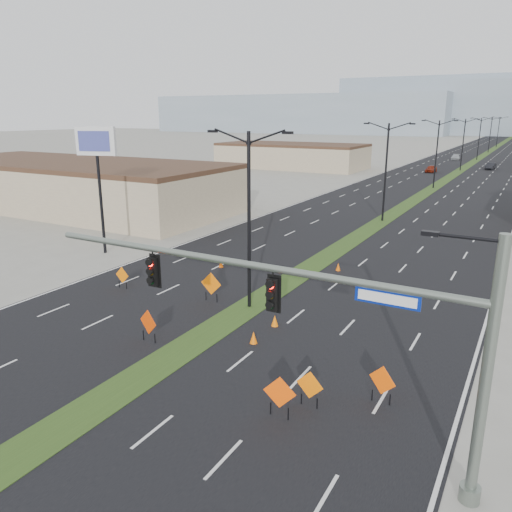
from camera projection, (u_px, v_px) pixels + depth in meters
The scene contains 29 objects.
ground at pixel (92, 408), 19.09m from camera, with size 600.00×600.00×0.00m, color gray.
road_surface at pixel (463, 169), 102.91m from camera, with size 25.00×400.00×0.02m, color black.
median_strip at pixel (463, 169), 102.91m from camera, with size 2.00×400.00×0.04m, color #284217.
building_sw_near at pixel (73, 186), 60.06m from camera, with size 40.00×16.00×5.00m, color tan.
building_sw_far at pixel (292, 157), 104.81m from camera, with size 30.00×14.00×4.50m, color tan.
mesa_west at pixel (299, 114), 307.36m from camera, with size 180.00×50.00×22.00m, color gray.
mesa_backdrop at pixel (465, 105), 297.08m from camera, with size 140.00×50.00×32.00m, color gray.
signal_mast at pixel (326, 318), 15.42m from camera, with size 16.30×0.60×8.00m.
streetlight_0 at pixel (249, 216), 27.66m from camera, with size 5.15×0.24×10.02m.
streetlight_1 at pixel (386, 169), 51.13m from camera, with size 5.15×0.24×10.02m.
streetlight_2 at pixel (437, 152), 74.60m from camera, with size 5.15×0.24×10.02m.
streetlight_3 at pixel (463, 143), 98.07m from camera, with size 5.15×0.24×10.02m.
streetlight_4 at pixel (479, 137), 121.54m from camera, with size 5.15×0.24×10.02m.
streetlight_5 at pixel (490, 134), 145.01m from camera, with size 5.15×0.24×10.02m.
streetlight_6 at pixel (498, 131), 168.48m from camera, with size 5.15×0.24×10.02m.
car_left at pixel (431, 169), 96.46m from camera, with size 1.58×3.92×1.33m, color maroon.
car_mid at pixel (491, 166), 101.40m from camera, with size 1.41×4.05×1.34m, color black.
car_far at pixel (456, 157), 122.80m from camera, with size 1.86×4.57×1.33m, color #A7ACB1.
construction_sign_0 at pixel (122, 276), 32.06m from camera, with size 1.07×0.07×1.43m.
construction_sign_1 at pixel (148, 323), 24.43m from camera, with size 1.24×0.33×1.68m.
construction_sign_2 at pixel (211, 285), 29.70m from camera, with size 1.37×0.11×1.82m.
construction_sign_3 at pixel (280, 394), 18.27m from camera, with size 1.25×0.25×1.68m.
construction_sign_4 at pixel (310, 386), 18.98m from camera, with size 1.12×0.11×1.50m.
construction_sign_5 at pixel (382, 382), 19.19m from camera, with size 1.14×0.45×1.59m.
cone_0 at pixel (254, 338), 24.42m from camera, with size 0.38×0.38×0.63m, color #FB6905.
cone_1 at pixel (275, 321), 26.42m from camera, with size 0.38×0.38×0.63m, color orange.
cone_2 at pixel (338, 267), 35.81m from camera, with size 0.35×0.35×0.59m, color #E15704.
cone_3 at pixel (221, 264), 36.60m from camera, with size 0.35×0.35×0.58m, color #E04F04.
pole_sign_west at pixel (97, 151), 38.34m from camera, with size 3.21×1.29×9.96m.
Camera 1 is at (13.69, -11.53, 10.85)m, focal length 35.00 mm.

